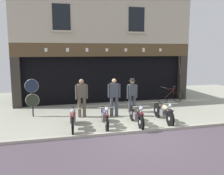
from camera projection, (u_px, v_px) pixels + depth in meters
ground at (149, 145)px, 7.66m from camera, size 21.81×22.00×0.18m
shop_facade at (100, 71)px, 15.07m from camera, size 10.11×4.42×6.05m
motorcycle_left at (73, 118)px, 8.99m from camera, size 0.62×2.02×0.93m
motorcycle_center_left at (105, 116)px, 9.29m from camera, size 0.62×1.96×0.92m
motorcycle_center at (137, 115)px, 9.45m from camera, size 0.62×1.97×0.91m
motorcycle_center_right at (164, 112)px, 9.91m from camera, size 0.62×2.03×0.92m
salesman_left at (82, 96)px, 10.56m from camera, size 0.56×0.26×1.70m
shopkeeper_center at (114, 96)px, 10.68m from camera, size 0.55×0.30×1.70m
salesman_right at (132, 94)px, 11.44m from camera, size 0.55×0.33×1.61m
tyre_sign_pole at (32, 94)px, 10.61m from camera, size 0.60×0.06×1.71m
advert_board_near at (136, 71)px, 13.94m from camera, size 0.81×0.03×0.96m
leaning_bicycle at (171, 96)px, 13.58m from camera, size 1.75×0.52×0.95m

